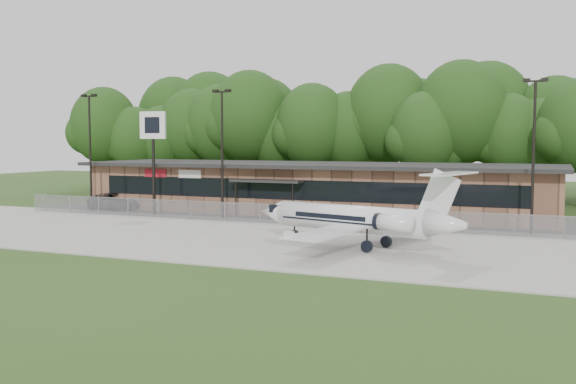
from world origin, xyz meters
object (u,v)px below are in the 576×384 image
at_px(terminal, 314,187).
at_px(business_jet, 358,220).
at_px(pole_sign, 153,136).
at_px(suv, 113,202).

height_order(terminal, business_jet, business_jet).
bearing_deg(pole_sign, suv, 153.56).
bearing_deg(terminal, suv, -162.93).
distance_m(business_jet, pole_sign, 23.54).
xyz_separation_m(terminal, pole_sign, (-11.69, -7.14, 4.44)).
bearing_deg(business_jet, suv, 171.19).
xyz_separation_m(business_jet, suv, (-26.35, 11.83, -0.91)).
distance_m(terminal, suv, 18.16).
bearing_deg(suv, business_jet, -95.63).
distance_m(terminal, business_jet, 19.39).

